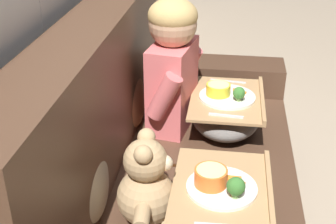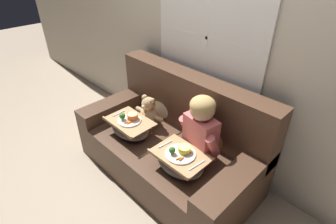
# 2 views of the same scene
# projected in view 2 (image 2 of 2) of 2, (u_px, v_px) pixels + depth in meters

# --- Properties ---
(ground_plane) EXTENTS (14.00, 14.00, 0.00)m
(ground_plane) POSITION_uv_depth(u_px,v_px,m) (166.00, 172.00, 2.73)
(ground_plane) COLOR tan
(wall_back_with_window) EXTENTS (8.00, 0.08, 2.60)m
(wall_back_with_window) POSITION_uv_depth(u_px,v_px,m) (210.00, 36.00, 2.35)
(wall_back_with_window) COLOR beige
(wall_back_with_window) RESTS_ON ground_plane
(couch) EXTENTS (1.78, 0.91, 0.98)m
(couch) POSITION_uv_depth(u_px,v_px,m) (172.00, 143.00, 2.59)
(couch) COLOR #4C3323
(couch) RESTS_ON ground_plane
(throw_pillow_behind_child) EXTENTS (0.35, 0.17, 0.36)m
(throw_pillow_behind_child) POSITION_uv_depth(u_px,v_px,m) (214.00, 131.00, 2.38)
(throw_pillow_behind_child) COLOR #B2754C
(throw_pillow_behind_child) RESTS_ON couch
(throw_pillow_behind_teddy) EXTENTS (0.32, 0.16, 0.33)m
(throw_pillow_behind_teddy) POSITION_uv_depth(u_px,v_px,m) (163.00, 104.00, 2.78)
(throw_pillow_behind_teddy) COLOR #C1B293
(throw_pillow_behind_teddy) RESTS_ON couch
(child_figure) EXTENTS (0.44, 0.23, 0.59)m
(child_figure) POSITION_uv_depth(u_px,v_px,m) (201.00, 125.00, 2.17)
(child_figure) COLOR #DB6666
(child_figure) RESTS_ON couch
(teddy_bear) EXTENTS (0.35, 0.25, 0.33)m
(teddy_bear) POSITION_uv_depth(u_px,v_px,m) (149.00, 113.00, 2.67)
(teddy_bear) COLOR tan
(teddy_bear) RESTS_ON couch
(lap_tray_child) EXTENTS (0.45, 0.32, 0.23)m
(lap_tray_child) POSITION_uv_depth(u_px,v_px,m) (180.00, 161.00, 2.16)
(lap_tray_child) COLOR slate
(lap_tray_child) RESTS_ON child_figure
(lap_tray_teddy) EXTENTS (0.46, 0.32, 0.24)m
(lap_tray_teddy) POSITION_uv_depth(u_px,v_px,m) (130.00, 127.00, 2.56)
(lap_tray_teddy) COLOR slate
(lap_tray_teddy) RESTS_ON teddy_bear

